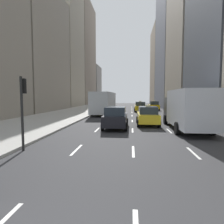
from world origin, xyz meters
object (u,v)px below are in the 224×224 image
(taxi_lead, at_px, (154,106))
(city_bus, at_px, (104,102))
(sedan_black_near, at_px, (116,117))
(traffic_light_pole, at_px, (23,101))
(taxi_second, at_px, (148,116))
(taxi_third, at_px, (140,107))
(box_truck, at_px, (186,108))

(taxi_lead, distance_m, city_bus, 12.34)
(sedan_black_near, bearing_deg, traffic_light_pole, -118.35)
(taxi_second, bearing_deg, taxi_lead, 82.25)
(sedan_black_near, bearing_deg, taxi_third, 81.27)
(taxi_third, height_order, city_bus, city_bus)
(taxi_second, xyz_separation_m, city_bus, (-5.61, 11.58, 0.91))
(sedan_black_near, xyz_separation_m, city_bus, (-2.81, 13.61, 0.87))
(taxi_second, xyz_separation_m, box_truck, (2.80, -2.42, 0.83))
(taxi_third, height_order, box_truck, box_truck)
(sedan_black_near, xyz_separation_m, traffic_light_pole, (-3.95, -7.32, 1.50))
(taxi_lead, xyz_separation_m, taxi_second, (-2.80, -20.56, 0.00))
(taxi_second, xyz_separation_m, sedan_black_near, (-2.80, -2.03, 0.03))
(city_bus, xyz_separation_m, traffic_light_pole, (-1.14, -20.93, 0.62))
(taxi_second, bearing_deg, city_bus, 115.85)
(taxi_third, relative_size, city_bus, 0.38)
(taxi_second, bearing_deg, box_truck, -40.86)
(taxi_third, distance_m, city_bus, 7.33)
(city_bus, bearing_deg, sedan_black_near, -78.32)
(city_bus, distance_m, box_truck, 16.34)
(taxi_lead, bearing_deg, box_truck, -90.00)
(sedan_black_near, bearing_deg, taxi_second, 35.88)
(taxi_lead, relative_size, taxi_third, 1.00)
(taxi_third, distance_m, box_truck, 18.87)
(taxi_third, bearing_deg, box_truck, -81.46)
(taxi_third, distance_m, sedan_black_near, 18.46)
(sedan_black_near, bearing_deg, box_truck, -4.05)
(taxi_lead, relative_size, sedan_black_near, 0.90)
(sedan_black_near, relative_size, city_bus, 0.42)
(city_bus, height_order, traffic_light_pole, traffic_light_pole)
(taxi_third, distance_m, traffic_light_pole, 26.48)
(taxi_second, height_order, taxi_third, same)
(taxi_second, height_order, sedan_black_near, taxi_second)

